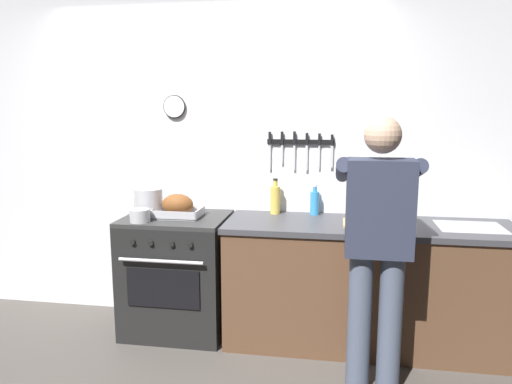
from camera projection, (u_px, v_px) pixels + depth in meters
wall_back at (215, 159)px, 3.89m from camera, size 6.00×0.13×2.60m
counter_block at (368, 284)px, 3.49m from camera, size 2.03×0.65×0.90m
stove at (177, 274)px, 3.72m from camera, size 0.76×0.67×0.90m
person_cook at (378, 238)px, 2.84m from camera, size 0.51×0.63×1.66m
roasting_pan at (178, 207)px, 3.62m from camera, size 0.35×0.26×0.17m
stock_pot at (148, 202)px, 3.67m from camera, size 0.21×0.21×0.20m
saucepan at (140, 216)px, 3.46m from camera, size 0.14×0.14×0.09m
cutting_board at (369, 224)px, 3.37m from camera, size 0.36×0.24×0.02m
bottle_cooking_oil at (275, 199)px, 3.72m from camera, size 0.08×0.08×0.27m
bottle_dish_soap at (315, 202)px, 3.69m from camera, size 0.07×0.07×0.23m
bottle_vinegar at (390, 205)px, 3.56m from camera, size 0.06×0.06×0.24m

